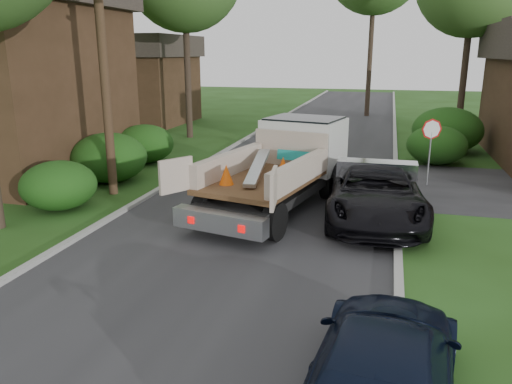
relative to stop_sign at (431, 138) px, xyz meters
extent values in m
plane|color=#224313|center=(-5.20, -9.00, -1.78)|extent=(120.00, 120.00, 0.00)
cube|color=#28282B|center=(-5.20, 1.00, -1.77)|extent=(8.00, 90.00, 0.02)
cube|color=#9E9E99|center=(-9.30, 1.00, -1.72)|extent=(0.20, 90.00, 0.12)
cube|color=#9E9E99|center=(-1.10, 1.00, -1.72)|extent=(0.20, 90.00, 0.12)
cylinder|color=slate|center=(0.00, 0.00, -0.78)|extent=(0.06, 0.06, 2.00)
cylinder|color=#B20A0A|center=(0.00, 0.00, 0.32)|extent=(0.71, 0.32, 0.76)
cylinder|color=#382619|center=(-10.70, -4.00, 3.22)|extent=(0.30, 0.30, 10.00)
cube|color=#3A2617|center=(-18.70, 13.00, 0.47)|extent=(7.00, 7.00, 4.50)
cube|color=#332B26|center=(-18.70, 13.00, 3.42)|extent=(7.56, 7.56, 1.40)
cube|color=#332B26|center=(-18.70, 13.00, 4.12)|extent=(1.05, 7.56, 0.20)
ellipsoid|color=#114913|center=(-11.40, -6.00, -1.01)|extent=(2.34, 2.34, 1.53)
ellipsoid|color=#114913|center=(-11.70, -2.50, -0.84)|extent=(2.86, 2.86, 1.87)
ellipsoid|color=#114913|center=(-12.00, 1.00, -0.93)|extent=(2.60, 2.60, 1.70)
ellipsoid|color=#114913|center=(0.60, 4.00, -0.93)|extent=(2.60, 2.60, 1.70)
ellipsoid|color=#114913|center=(1.30, 7.00, -0.67)|extent=(3.38, 3.38, 2.21)
cylinder|color=#2D2119|center=(-12.70, 8.00, 2.72)|extent=(0.36, 0.36, 9.00)
cylinder|color=#2D2119|center=(2.30, 11.00, 2.47)|extent=(0.36, 0.36, 8.50)
cylinder|color=#2D2119|center=(-19.20, 4.00, 2.72)|extent=(0.36, 0.36, 9.00)
cylinder|color=#2D2119|center=(-3.20, 21.00, 3.72)|extent=(0.36, 0.36, 11.00)
cylinder|color=black|center=(-5.44, -2.26, -1.26)|extent=(0.55, 1.07, 1.02)
cylinder|color=black|center=(-3.32, -2.73, -1.26)|extent=(0.55, 1.07, 1.02)
cylinder|color=black|center=(-6.36, -6.49, -1.26)|extent=(0.55, 1.07, 1.02)
cylinder|color=black|center=(-4.25, -6.95, -1.26)|extent=(0.55, 1.07, 1.02)
cube|color=black|center=(-4.82, -4.50, -1.07)|extent=(3.64, 6.94, 0.27)
cube|color=silver|center=(-4.31, -2.16, -0.07)|extent=(2.88, 2.54, 1.76)
cube|color=black|center=(-4.31, -2.16, 0.56)|extent=(2.68, 2.33, 0.63)
cube|color=#472D19|center=(-4.99, -5.28, -0.64)|extent=(3.32, 4.54, 0.14)
cube|color=beige|center=(-4.55, -3.27, -0.01)|extent=(2.47, 0.65, 1.14)
cube|color=beige|center=(-6.10, -5.03, -0.24)|extent=(1.11, 3.84, 0.68)
cube|color=beige|center=(-3.88, -5.52, -0.24)|extent=(1.11, 3.84, 0.68)
cube|color=silver|center=(-5.51, -7.67, -1.15)|extent=(2.64, 0.95, 0.51)
cube|color=#B20505|center=(-6.28, -7.71, -1.15)|extent=(0.19, 0.08, 0.18)
cube|color=#B20505|center=(-4.83, -8.02, -1.15)|extent=(0.19, 0.08, 0.18)
cube|color=beige|center=(-6.87, -7.20, -0.13)|extent=(0.63, 0.91, 0.91)
cube|color=beige|center=(-4.09, -7.80, -0.13)|extent=(0.23, 1.03, 0.91)
cube|color=silver|center=(-5.19, -5.12, -0.25)|extent=(0.63, 2.97, 0.52)
cone|color=#F2590A|center=(-5.82, -6.14, -0.29)|extent=(0.49, 0.49, 0.57)
cone|color=#F2590A|center=(-4.51, -4.68, -0.29)|extent=(0.49, 0.49, 0.57)
cube|color=#148C84|center=(-4.33, -3.61, -0.17)|extent=(1.25, 0.38, 0.32)
imported|color=black|center=(-1.78, -4.50, -0.96)|extent=(3.15, 6.08, 1.64)
imported|color=black|center=(-1.40, -12.99, -1.09)|extent=(2.40, 4.94, 1.38)
camera|label=1|loc=(-1.56, -19.01, 2.99)|focal=35.00mm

